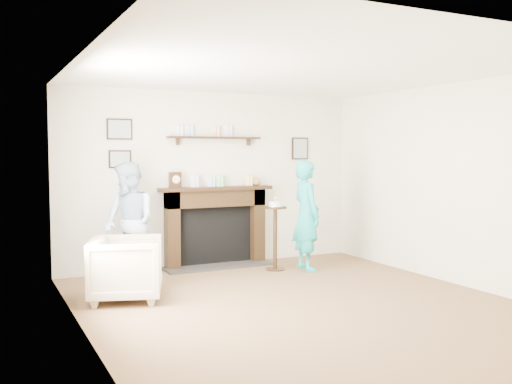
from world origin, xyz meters
TOP-DOWN VIEW (x-y plane):
  - ground at (0.00, 0.00)m, footprint 5.00×5.00m
  - room_shell at (-0.00, 0.69)m, footprint 4.54×5.02m
  - armchair at (-1.63, 1.05)m, footprint 0.98×0.97m
  - man at (-1.38, 1.90)m, footprint 0.80×0.90m
  - woman at (1.02, 1.57)m, footprint 0.41×0.59m
  - pedestal_table at (0.63, 1.76)m, footprint 0.32×0.32m

SIDE VIEW (x-z plane):
  - ground at x=0.00m, z-range 0.00..0.00m
  - armchair at x=-1.63m, z-range -0.36..0.36m
  - man at x=-1.38m, z-range -0.76..0.76m
  - woman at x=1.02m, z-range -0.77..0.77m
  - pedestal_table at x=0.63m, z-range 0.12..1.14m
  - room_shell at x=0.00m, z-range 0.36..2.88m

